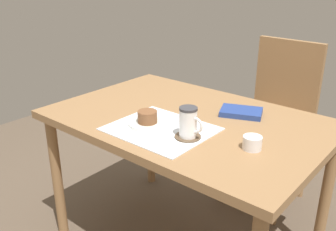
# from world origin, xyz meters

# --- Properties ---
(dining_table) EXTENTS (1.20, 0.80, 0.71)m
(dining_table) POSITION_xyz_m (0.00, 0.00, 0.63)
(dining_table) COLOR #997047
(dining_table) RESTS_ON ground_plane
(wooden_chair) EXTENTS (0.43, 0.43, 0.94)m
(wooden_chair) POSITION_xyz_m (0.10, 0.72, 0.51)
(wooden_chair) COLOR #997047
(wooden_chair) RESTS_ON ground_plane
(placemat) EXTENTS (0.40, 0.34, 0.00)m
(placemat) POSITION_xyz_m (0.00, -0.18, 0.71)
(placemat) COLOR white
(placemat) RESTS_ON dining_table
(pastry_plate) EXTENTS (0.16, 0.16, 0.01)m
(pastry_plate) POSITION_xyz_m (-0.07, -0.19, 0.72)
(pastry_plate) COLOR silver
(pastry_plate) RESTS_ON placemat
(pastry) EXTENTS (0.08, 0.08, 0.05)m
(pastry) POSITION_xyz_m (-0.07, -0.19, 0.75)
(pastry) COLOR brown
(pastry) RESTS_ON pastry_plate
(coffee_coaster) EXTENTS (0.10, 0.10, 0.00)m
(coffee_coaster) POSITION_xyz_m (0.13, -0.17, 0.72)
(coffee_coaster) COLOR brown
(coffee_coaster) RESTS_ON placemat
(coffee_mug) EXTENTS (0.10, 0.07, 0.12)m
(coffee_mug) POSITION_xyz_m (0.14, -0.17, 0.78)
(coffee_mug) COLOR white
(coffee_mug) RESTS_ON coffee_coaster
(sugar_bowl) EXTENTS (0.07, 0.07, 0.05)m
(sugar_bowl) POSITION_xyz_m (0.37, -0.10, 0.73)
(sugar_bowl) COLOR white
(sugar_bowl) RESTS_ON dining_table
(small_book) EXTENTS (0.21, 0.18, 0.02)m
(small_book) POSITION_xyz_m (0.17, 0.18, 0.72)
(small_book) COLOR navy
(small_book) RESTS_ON dining_table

